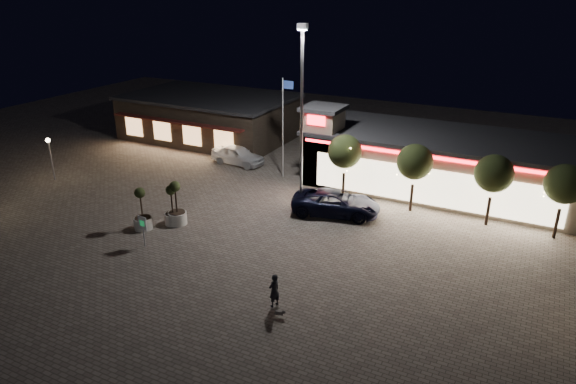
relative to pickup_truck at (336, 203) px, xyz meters
The scene contains 18 objects.
ground 9.36m from the pickup_truck, 119.53° to the right, with size 90.00×90.00×0.00m, color #71665C.
retail_building 9.23m from the pickup_truck, 57.49° to the left, with size 20.40×8.40×6.10m.
restaurant_building 22.10m from the pickup_truck, 147.48° to the left, with size 16.40×11.00×4.30m.
floodlight_pole 6.72m from the pickup_truck, behind, with size 0.60×0.40×12.38m.
flagpole 9.03m from the pickup_truck, 143.09° to the left, with size 0.95×0.10×8.00m.
lamp_post_west 23.03m from the pickup_truck, 169.68° to the right, with size 0.36×0.36×3.48m.
string_tree_a 4.02m from the pickup_truck, 101.72° to the left, with size 2.42×2.42×4.79m.
string_tree_b 5.93m from the pickup_truck, 33.23° to the left, with size 2.42×2.42×4.79m.
string_tree_c 10.21m from the pickup_truck, 17.05° to the left, with size 2.42×2.42×4.79m.
string_tree_d 13.98m from the pickup_truck, 12.14° to the left, with size 2.42×2.42×4.79m.
pickup_truck is the anchor object (origin of this frame).
white_sedan 12.98m from the pickup_truck, 153.04° to the left, with size 1.94×4.82×1.64m, color silver.
pedestrian 11.46m from the pickup_truck, 83.08° to the right, with size 0.63×0.42×1.74m, color black.
dog 12.26m from the pickup_truck, 80.12° to the right, with size 0.49×0.26×0.26m.
planter_left 10.60m from the pickup_truck, 144.69° to the right, with size 1.22×1.22×2.99m.
planter_mid 12.75m from the pickup_truck, 142.74° to the right, with size 1.15×1.15×2.84m.
planter_right 10.88m from the pickup_truck, 144.88° to the right, with size 1.10×1.10×2.71m.
valet_sign 12.74m from the pickup_truck, 131.63° to the right, with size 0.65×0.11×1.96m.
Camera 1 is at (16.18, -21.82, 14.66)m, focal length 32.00 mm.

